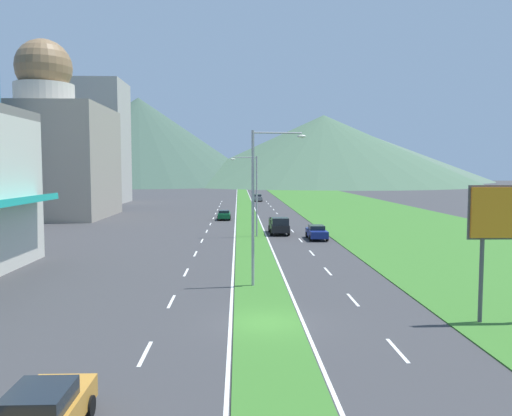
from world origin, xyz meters
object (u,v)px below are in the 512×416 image
street_lamp_near (259,197)px  car_4 (224,215)px  car_2 (258,198)px  pickup_truck_0 (279,226)px  car_3 (42,414)px  car_1 (317,232)px  street_lamp_mid (254,190)px

street_lamp_near → car_4: street_lamp_near is taller
street_lamp_near → car_2: (3.23, 85.52, -4.83)m
car_4 → pickup_truck_0: 18.09m
pickup_truck_0 → car_3: bearing=-12.7°
car_3 → car_4: (3.27, 60.82, -0.04)m
car_4 → car_1: bearing=-154.2°
street_lamp_near → pickup_truck_0: size_ratio=1.81×
car_1 → car_3: (-13.55, -39.58, 0.01)m
car_1 → car_2: size_ratio=0.97×
street_lamp_near → car_4: bearing=94.5°
street_lamp_mid → car_3: (-6.99, -41.61, -4.30)m
car_2 → car_4: size_ratio=1.11×
car_2 → car_4: 43.46m
street_lamp_near → car_4: size_ratio=2.39×
street_lamp_mid → car_2: street_lamp_mid is taller
street_lamp_mid → car_1: size_ratio=1.99×
car_1 → pickup_truck_0: 5.71m
car_4 → car_3: bearing=176.9°
street_lamp_mid → car_2: bearing=87.4°
car_1 → car_4: 23.60m
car_4 → pickup_truck_0: pickup_truck_0 is taller
car_4 → pickup_truck_0: size_ratio=0.76×
car_3 → car_2: bearing=-5.4°
street_lamp_near → car_3: bearing=-109.9°
car_2 → car_4: car_2 is taller
car_3 → car_4: 60.91m
street_lamp_near → pickup_truck_0: street_lamp_near is taller
street_lamp_near → car_1: street_lamp_near is taller
car_2 → car_3: size_ratio=1.06×
car_1 → car_2: bearing=-176.7°
pickup_truck_0 → car_4: bearing=-158.3°
street_lamp_mid → pickup_truck_0: street_lamp_mid is taller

